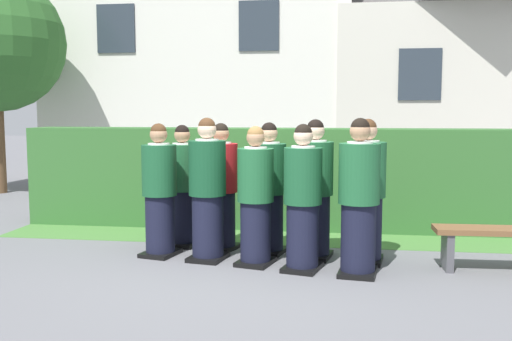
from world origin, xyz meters
TOP-DOWN VIEW (x-y plane):
  - ground_plane at (0.00, 0.00)m, footprint 60.00×60.00m
  - student_front_row_0 at (-1.17, 0.26)m, footprint 0.47×0.53m
  - student_front_row_1 at (-0.55, 0.14)m, footprint 0.46×0.56m
  - student_front_row_2 at (0.03, 0.01)m, footprint 0.46×0.54m
  - student_front_row_3 at (0.58, -0.15)m, footprint 0.47×0.54m
  - student_front_row_4 at (1.17, -0.25)m, footprint 0.45×0.53m
  - student_rear_row_0 at (-1.03, 0.80)m, footprint 0.43×0.53m
  - student_in_red_blazer at (-0.49, 0.66)m, footprint 0.48×0.54m
  - student_rear_row_2 at (0.12, 0.55)m, footprint 0.46×0.55m
  - student_rear_row_3 at (0.69, 0.41)m, footprint 0.46×0.55m
  - student_rear_row_4 at (1.28, 0.29)m, footprint 0.45×0.55m
  - hedge at (0.00, 2.16)m, footprint 7.46×0.70m
  - school_building_main at (-2.46, 8.49)m, footprint 7.81×4.07m
  - school_building_annex at (4.14, 8.48)m, footprint 6.80×4.23m
  - wooden_bench at (2.71, 0.10)m, footprint 1.41×0.40m
  - lawn_strip at (0.00, 1.36)m, footprint 7.46×0.90m

SIDE VIEW (x-z plane):
  - ground_plane at x=0.00m, z-range 0.00..0.00m
  - lawn_strip at x=0.00m, z-range 0.00..0.01m
  - wooden_bench at x=2.71m, z-range 0.11..0.59m
  - hedge at x=0.00m, z-range 0.00..1.48m
  - student_rear_row_0 at x=-1.03m, z-range -0.04..1.53m
  - student_front_row_2 at x=0.03m, z-range -0.04..1.54m
  - student_in_red_blazer at x=-0.49m, z-range -0.04..1.56m
  - student_front_row_0 at x=-1.17m, z-range -0.04..1.56m
  - student_rear_row_2 at x=0.12m, z-range -0.04..1.57m
  - student_front_row_3 at x=0.58m, z-range -0.04..1.57m
  - student_rear_row_3 at x=0.69m, z-range -0.04..1.61m
  - student_rear_row_4 at x=1.28m, z-range -0.04..1.62m
  - student_front_row_1 at x=-0.55m, z-range -0.04..1.63m
  - student_front_row_4 at x=1.17m, z-range -0.04..1.64m
  - school_building_annex at x=4.14m, z-range 0.08..6.06m
  - school_building_main at x=-2.46m, z-range 0.10..8.14m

